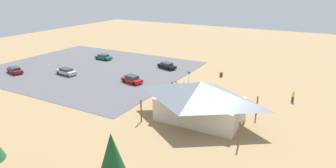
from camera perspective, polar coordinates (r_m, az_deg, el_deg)
The scene contains 19 objects.
ground at distance 51.75m, azimuth 4.37°, elevation -1.03°, with size 160.00×160.00×0.00m, color #9E7F56.
parking_lot_asphalt at distance 66.40m, azimuth -15.08°, elevation 2.92°, with size 41.48×35.01×0.05m, color #56565B.
bike_pavilion at distance 39.36m, azimuth 6.35°, elevation -2.85°, with size 13.73×9.18×5.47m.
trash_bin at distance 59.48m, azimuth 10.40°, elevation 1.85°, with size 0.60×0.60×0.90m, color brown.
lot_sign at distance 54.92m, azimuth 4.13°, elevation 1.73°, with size 0.56×0.08×2.20m.
pine_east at distance 22.88m, azimuth -10.81°, elevation -15.18°, with size 3.14×3.14×7.56m.
bicycle_orange_edge_south at distance 48.64m, azimuth -0.43°, elevation -1.83°, with size 1.00×1.40×0.83m.
bicycle_teal_yard_front at distance 50.84m, azimuth 0.02°, elevation -0.93°, with size 0.97×1.48×0.76m.
bicycle_white_mid_cluster at distance 49.40m, azimuth 2.07°, elevation -1.54°, with size 0.68×1.56×0.75m.
bicycle_blue_near_porch at distance 52.65m, azimuth 3.37°, elevation -0.19°, with size 1.47×1.07×0.93m.
bicycle_green_yard_left at distance 51.15m, azimuth 2.38°, elevation -0.78°, with size 1.15×1.36×0.81m.
bicycle_black_back_row at distance 53.32m, azimuth 1.69°, elevation 0.07°, with size 1.45×0.95×0.81m.
bicycle_silver_near_sign at distance 47.24m, azimuth -1.49°, elevation -2.47°, with size 1.68×0.82×0.86m.
car_silver_front_row at distance 63.26m, azimuth -19.38°, elevation 2.36°, with size 4.94×2.34×1.34m.
car_maroon_second_row at distance 68.71m, azimuth -27.88°, elevation 2.46°, with size 4.82×2.92×1.30m.
car_black_inner_stall at distance 64.02m, azimuth -0.24°, elevation 3.65°, with size 4.75×3.06×1.36m.
car_red_far_end at distance 55.12m, azimuth -7.10°, elevation 0.97°, with size 4.54×2.67×1.42m.
car_green_aisle_side at distance 73.72m, azimuth -12.55°, elevation 5.23°, with size 4.36×2.15×1.27m.
visitor_by_pavilion at distance 49.76m, azimuth 23.36°, elevation -2.24°, with size 0.36×0.39×1.85m.
Camera 1 is at (-19.91, 44.37, 17.69)m, focal length 31.02 mm.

